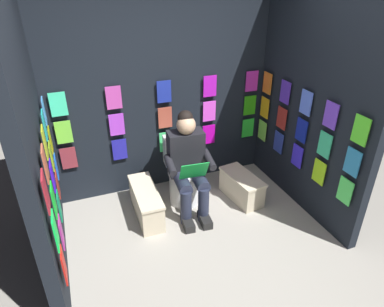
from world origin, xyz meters
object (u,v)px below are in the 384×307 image
comic_longbox_near (146,203)px  comic_longbox_far (241,187)px  toilet (183,175)px  person_reading (188,164)px

comic_longbox_near → comic_longbox_far: comic_longbox_near is taller
toilet → comic_longbox_near: bearing=24.7°
comic_longbox_far → comic_longbox_near: bearing=-11.8°
toilet → comic_longbox_near: toilet is taller
comic_longbox_near → person_reading: bearing=176.1°
toilet → comic_longbox_far: (-0.66, 0.27, -0.16)m
person_reading → comic_longbox_near: 0.66m
toilet → comic_longbox_far: toilet is taller
comic_longbox_near → comic_longbox_far: 1.18m
toilet → person_reading: person_reading is taller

